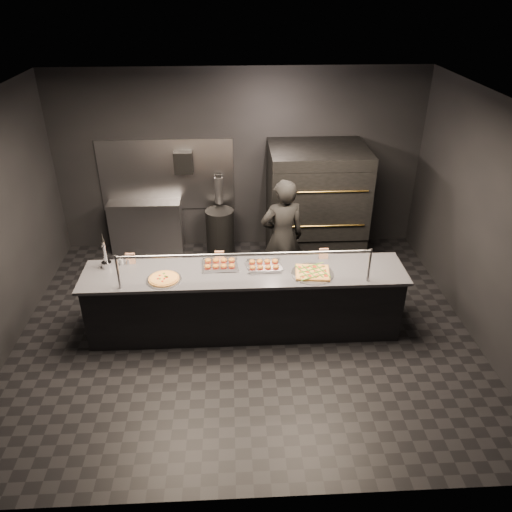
# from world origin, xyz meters

# --- Properties ---
(room) EXTENTS (6.04, 6.00, 3.00)m
(room) POSITION_xyz_m (-0.02, 0.05, 1.50)
(room) COLOR black
(room) RESTS_ON ground
(service_counter) EXTENTS (4.10, 0.78, 1.37)m
(service_counter) POSITION_xyz_m (0.00, -0.00, 0.46)
(service_counter) COLOR black
(service_counter) RESTS_ON ground
(pizza_oven) EXTENTS (1.50, 1.23, 1.91)m
(pizza_oven) POSITION_xyz_m (1.20, 1.90, 0.97)
(pizza_oven) COLOR black
(pizza_oven) RESTS_ON ground
(prep_shelf) EXTENTS (1.20, 0.35, 0.90)m
(prep_shelf) POSITION_xyz_m (-1.60, 2.32, 0.45)
(prep_shelf) COLOR #99999E
(prep_shelf) RESTS_ON ground
(towel_dispenser) EXTENTS (0.30, 0.20, 0.35)m
(towel_dispenser) POSITION_xyz_m (-0.90, 2.39, 1.55)
(towel_dispenser) COLOR black
(towel_dispenser) RESTS_ON room
(fire_extinguisher) EXTENTS (0.14, 0.14, 0.51)m
(fire_extinguisher) POSITION_xyz_m (-0.35, 2.40, 1.06)
(fire_extinguisher) COLOR #B2B2B7
(fire_extinguisher) RESTS_ON room
(beer_tap) EXTENTS (0.13, 0.18, 0.50)m
(beer_tap) POSITION_xyz_m (-1.76, 0.20, 1.06)
(beer_tap) COLOR silver
(beer_tap) RESTS_ON service_counter
(round_pizza) EXTENTS (0.43, 0.43, 0.03)m
(round_pizza) POSITION_xyz_m (-1.00, -0.15, 0.94)
(round_pizza) COLOR silver
(round_pizza) RESTS_ON service_counter
(slider_tray_a) EXTENTS (0.48, 0.37, 0.07)m
(slider_tray_a) POSITION_xyz_m (-0.31, 0.15, 0.95)
(slider_tray_a) COLOR silver
(slider_tray_a) RESTS_ON service_counter
(slider_tray_b) EXTENTS (0.49, 0.40, 0.07)m
(slider_tray_b) POSITION_xyz_m (0.25, 0.10, 0.95)
(slider_tray_b) COLOR silver
(slider_tray_b) RESTS_ON service_counter
(square_pizza) EXTENTS (0.53, 0.53, 0.05)m
(square_pizza) POSITION_xyz_m (0.85, -0.11, 0.94)
(square_pizza) COLOR silver
(square_pizza) RESTS_ON service_counter
(condiment_jar) EXTENTS (0.13, 0.05, 0.09)m
(condiment_jar) POSITION_xyz_m (-1.56, 0.26, 0.96)
(condiment_jar) COLOR silver
(condiment_jar) RESTS_ON service_counter
(tent_cards) EXTENTS (2.64, 0.04, 0.15)m
(tent_cards) POSITION_xyz_m (-0.24, 0.28, 1.00)
(tent_cards) COLOR white
(tent_cards) RESTS_ON service_counter
(trash_bin) EXTENTS (0.47, 0.47, 0.79)m
(trash_bin) POSITION_xyz_m (-0.35, 2.16, 0.39)
(trash_bin) COLOR black
(trash_bin) RESTS_ON ground
(worker) EXTENTS (0.72, 0.54, 1.77)m
(worker) POSITION_xyz_m (0.58, 0.96, 0.89)
(worker) COLOR black
(worker) RESTS_ON ground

